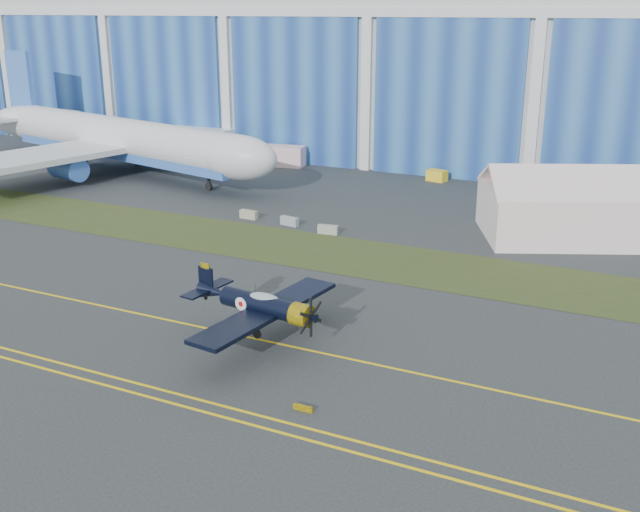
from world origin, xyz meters
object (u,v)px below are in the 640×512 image
at_px(shipping_container, 281,156).
at_px(tent, 567,201).
at_px(warbird, 259,304).
at_px(tug, 437,176).
at_px(jetliner, 118,94).

bearing_deg(shipping_container, tent, -32.63).
bearing_deg(warbird, shipping_container, 124.62).
bearing_deg(tug, warbird, -71.17).
distance_m(shipping_container, tug, 22.59).
height_order(jetliner, shipping_container, jetliner).
relative_size(jetliner, tent, 3.73).
xyz_separation_m(shipping_container, tug, (22.58, 0.30, -0.71)).
bearing_deg(tent, shipping_container, 132.22).
height_order(warbird, tug, warbird).
distance_m(tent, tug, 26.20).
bearing_deg(warbird, jetliner, 145.66).
xyz_separation_m(tent, shipping_container, (-41.13, 17.97, -2.16)).
distance_m(jetliner, shipping_container, 23.19).
xyz_separation_m(warbird, tug, (-4.46, 52.26, -2.12)).
xyz_separation_m(warbird, tent, (14.09, 33.99, 0.75)).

